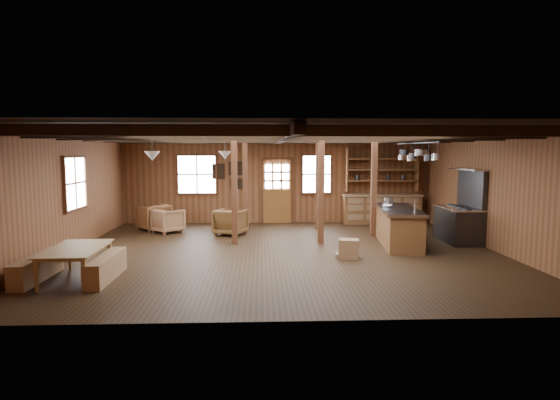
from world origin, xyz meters
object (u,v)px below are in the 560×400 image
at_px(armchair_a, 154,217).
at_px(armchair_c, 168,221).
at_px(commercial_range, 460,218).
at_px(dining_table, 78,264).
at_px(armchair_b, 231,222).
at_px(kitchen_island, 399,226).

bearing_deg(armchair_a, armchair_c, 97.35).
distance_m(commercial_range, dining_table, 9.15).
relative_size(armchair_a, armchair_b, 1.04).
relative_size(armchair_b, armchair_c, 1.06).
height_order(kitchen_island, armchair_b, kitchen_island).
bearing_deg(armchair_a, armchair_b, 118.47).
relative_size(commercial_range, dining_table, 1.13).
bearing_deg(kitchen_island, armchair_b, 165.72).
bearing_deg(dining_table, kitchen_island, -69.33).
distance_m(armchair_a, armchair_b, 2.54).
bearing_deg(armchair_c, armchair_a, 3.08).
relative_size(commercial_range, armchair_b, 2.38).
bearing_deg(dining_table, commercial_range, -71.44).
xyz_separation_m(dining_table, armchair_b, (2.51, 4.51, 0.07)).
xyz_separation_m(dining_table, armchair_a, (0.15, 5.45, 0.08)).
xyz_separation_m(armchair_a, armchair_c, (0.52, -0.48, -0.04)).
xyz_separation_m(commercial_range, dining_table, (-8.55, -3.24, -0.33)).
relative_size(kitchen_island, dining_table, 1.52).
height_order(dining_table, armchair_c, armchair_c).
bearing_deg(commercial_range, kitchen_island, -168.07).
height_order(commercial_range, dining_table, commercial_range).
bearing_deg(armchair_b, dining_table, 82.98).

